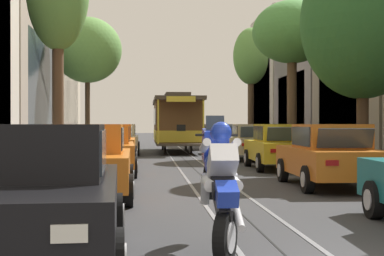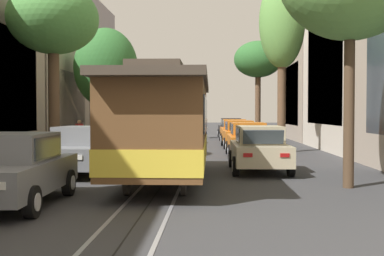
{
  "view_description": "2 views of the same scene",
  "coord_description": "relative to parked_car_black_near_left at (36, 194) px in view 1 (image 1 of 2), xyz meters",
  "views": [
    {
      "loc": [
        -1.66,
        -4.79,
        1.58
      ],
      "look_at": [
        -0.05,
        15.93,
        1.44
      ],
      "focal_mm": 54.2,
      "sensor_mm": 36.0,
      "label": 1
    },
    {
      "loc": [
        -1.41,
        42.78,
        2.04
      ],
      "look_at": [
        -0.31,
        15.73,
        1.21
      ],
      "focal_mm": 46.84,
      "sensor_mm": 36.0,
      "label": 2
    }
  ],
  "objects": [
    {
      "name": "ground_plane",
      "position": [
        2.91,
        17.03,
        -0.8
      ],
      "size": [
        160.0,
        160.0,
        0.0
      ],
      "primitive_type": "plane",
      "color": "#38383A"
    },
    {
      "name": "street_tree_kerb_right_second",
      "position": [
        7.93,
        10.89,
        3.94
      ],
      "size": [
        3.85,
        3.8,
        7.15
      ],
      "color": "#4C3826",
      "rests_on": "ground"
    },
    {
      "name": "trolley_track_rails",
      "position": [
        2.91,
        19.74,
        -0.79
      ],
      "size": [
        1.14,
        55.14,
        0.01
      ],
      "color": "gray",
      "rests_on": "ground"
    },
    {
      "name": "parked_car_orange_second_left",
      "position": [
        -0.02,
        5.78,
        0.0
      ],
      "size": [
        2.07,
        4.39,
        1.58
      ],
      "color": "orange",
      "rests_on": "ground"
    },
    {
      "name": "parked_car_orange_second_right",
      "position": [
        5.81,
        7.59,
        0.0
      ],
      "size": [
        2.07,
        4.39,
        1.58
      ],
      "color": "orange",
      "rests_on": "ground"
    },
    {
      "name": "street_tree_kerb_right_fourth",
      "position": [
        8.22,
        31.91,
        5.2
      ],
      "size": [
        2.39,
        2.06,
        8.07
      ],
      "color": "#4C3826",
      "rests_on": "ground"
    },
    {
      "name": "parked_car_grey_far_right",
      "position": [
        5.96,
        35.7,
        0.0
      ],
      "size": [
        2.12,
        4.41,
        1.58
      ],
      "color": "slate",
      "rests_on": "ground"
    },
    {
      "name": "street_tree_kerb_left_mid",
      "position": [
        -2.19,
        27.29,
        5.06
      ],
      "size": [
        3.96,
        3.65,
        7.79
      ],
      "color": "#4C3826",
      "rests_on": "ground"
    },
    {
      "name": "parked_car_beige_fifth_left",
      "position": [
        -0.12,
        23.64,
        0.0
      ],
      "size": [
        2.03,
        4.37,
        1.58
      ],
      "color": "#C1B28E",
      "rests_on": "ground"
    },
    {
      "name": "cable_car_trolley",
      "position": [
        2.91,
        26.61,
        0.86
      ],
      "size": [
        2.58,
        9.14,
        3.28
      ],
      "color": "brown",
      "rests_on": "ground"
    },
    {
      "name": "motorcycle_with_rider",
      "position": [
        2.14,
        0.38,
        0.09
      ],
      "size": [
        0.53,
        1.88,
        1.69
      ],
      "color": "black",
      "rests_on": "ground"
    },
    {
      "name": "parked_car_black_near_left",
      "position": [
        0.0,
        0.0,
        0.0
      ],
      "size": [
        2.14,
        4.42,
        1.58
      ],
      "color": "black",
      "rests_on": "ground"
    },
    {
      "name": "parked_car_orange_mid_left",
      "position": [
        -0.07,
        11.61,
        0.0
      ],
      "size": [
        2.11,
        4.41,
        1.58
      ],
      "color": "orange",
      "rests_on": "ground"
    },
    {
      "name": "street_tree_kerb_right_mid",
      "position": [
        8.1,
        20.35,
        5.07
      ],
      "size": [
        3.74,
        4.06,
        7.43
      ],
      "color": "brown",
      "rests_on": "ground"
    },
    {
      "name": "parked_car_grey_fifth_right",
      "position": [
        5.83,
        24.53,
        0.0
      ],
      "size": [
        2.13,
        4.42,
        1.58
      ],
      "color": "slate",
      "rests_on": "ground"
    },
    {
      "name": "parked_car_beige_fourth_right",
      "position": [
        5.86,
        18.7,
        0.0
      ],
      "size": [
        2.11,
        4.41,
        1.58
      ],
      "color": "#C1B28E",
      "rests_on": "ground"
    },
    {
      "name": "parked_car_orange_fourth_left",
      "position": [
        -0.16,
        17.63,
        0.0
      ],
      "size": [
        2.03,
        4.37,
        1.58
      ],
      "color": "orange",
      "rests_on": "ground"
    },
    {
      "name": "parked_car_yellow_mid_right",
      "position": [
        5.84,
        13.31,
        0.0
      ],
      "size": [
        2.07,
        4.39,
        1.58
      ],
      "color": "gold",
      "rests_on": "ground"
    },
    {
      "name": "parked_car_grey_sixth_right",
      "position": [
        5.87,
        30.18,
        0.0
      ],
      "size": [
        2.07,
        4.39,
        1.58
      ],
      "color": "slate",
      "rests_on": "ground"
    }
  ]
}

